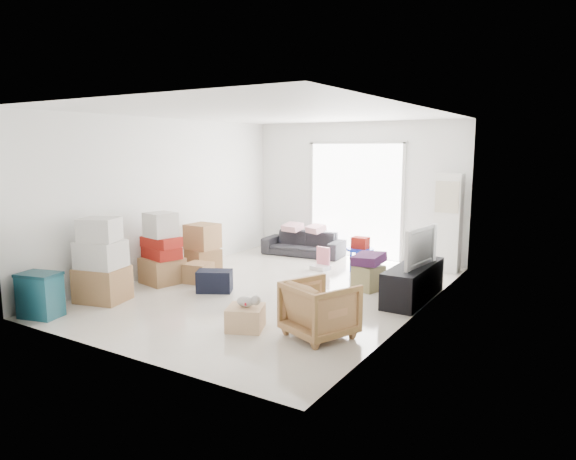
# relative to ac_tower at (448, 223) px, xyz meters

# --- Properties ---
(room_shell) EXTENTS (4.98, 6.48, 3.18)m
(room_shell) POSITION_rel_ac_tower_xyz_m (-1.95, -2.65, 0.48)
(room_shell) COLOR white
(room_shell) RESTS_ON ground
(sliding_door) EXTENTS (2.10, 0.04, 2.33)m
(sliding_door) POSITION_rel_ac_tower_xyz_m (-1.95, 0.33, 0.37)
(sliding_door) COLOR white
(sliding_door) RESTS_ON room_shell
(ac_tower) EXTENTS (0.45, 0.30, 1.75)m
(ac_tower) POSITION_rel_ac_tower_xyz_m (0.00, 0.00, 0.00)
(ac_tower) COLOR white
(ac_tower) RESTS_ON room_shell
(tv_console) EXTENTS (0.46, 1.54, 0.51)m
(tv_console) POSITION_rel_ac_tower_xyz_m (0.05, -2.02, -0.62)
(tv_console) COLOR black
(tv_console) RESTS_ON room_shell
(television) EXTENTS (0.67, 1.04, 0.13)m
(television) POSITION_rel_ac_tower_xyz_m (0.05, -2.02, -0.30)
(television) COLOR black
(television) RESTS_ON tv_console
(sofa) EXTENTS (1.70, 0.65, 0.65)m
(sofa) POSITION_rel_ac_tower_xyz_m (-2.87, -0.15, -0.55)
(sofa) COLOR #25252A
(sofa) RESTS_ON room_shell
(pillow_left) EXTENTS (0.40, 0.33, 0.11)m
(pillow_left) POSITION_rel_ac_tower_xyz_m (-3.11, -0.19, -0.17)
(pillow_left) COLOR #BA878F
(pillow_left) RESTS_ON sofa
(pillow_right) EXTENTS (0.38, 0.35, 0.11)m
(pillow_right) POSITION_rel_ac_tower_xyz_m (-2.60, -0.12, -0.17)
(pillow_right) COLOR #BA878F
(pillow_right) RESTS_ON sofa
(armchair) EXTENTS (0.92, 0.89, 0.73)m
(armchair) POSITION_rel_ac_tower_xyz_m (-0.41, -4.05, -0.51)
(armchair) COLOR tan
(armchair) RESTS_ON room_shell
(storage_bins) EXTENTS (0.59, 0.48, 0.59)m
(storage_bins) POSITION_rel_ac_tower_xyz_m (-3.85, -5.34, -0.58)
(storage_bins) COLOR #19505F
(storage_bins) RESTS_ON room_shell
(box_stack_a) EXTENTS (0.77, 0.69, 1.21)m
(box_stack_a) POSITION_rel_ac_tower_xyz_m (-3.75, -4.44, -0.33)
(box_stack_a) COLOR #945F42
(box_stack_a) RESTS_ON room_shell
(box_stack_b) EXTENTS (0.71, 0.68, 1.16)m
(box_stack_b) POSITION_rel_ac_tower_xyz_m (-3.75, -3.26, -0.37)
(box_stack_b) COLOR #945F42
(box_stack_b) RESTS_ON room_shell
(box_stack_c) EXTENTS (0.70, 0.64, 0.85)m
(box_stack_c) POSITION_rel_ac_tower_xyz_m (-3.72, -2.29, -0.46)
(box_stack_c) COLOR #945F42
(box_stack_c) RESTS_ON room_shell
(loose_box) EXTENTS (0.45, 0.45, 0.32)m
(loose_box) POSITION_rel_ac_tower_xyz_m (-3.26, -2.93, -0.71)
(loose_box) COLOR #945F42
(loose_box) RESTS_ON room_shell
(duffel_bag) EXTENTS (0.61, 0.53, 0.34)m
(duffel_bag) POSITION_rel_ac_tower_xyz_m (-2.68, -3.22, -0.71)
(duffel_bag) COLOR black
(duffel_bag) RESTS_ON room_shell
(ottoman) EXTENTS (0.49, 0.49, 0.39)m
(ottoman) POSITION_rel_ac_tower_xyz_m (-0.71, -1.88, -0.68)
(ottoman) COLOR olive
(ottoman) RESTS_ON room_shell
(blanket) EXTENTS (0.46, 0.46, 0.14)m
(blanket) POSITION_rel_ac_tower_xyz_m (-0.71, -1.88, -0.42)
(blanket) COLOR #431A42
(blanket) RESTS_ON ottoman
(kids_table) EXTENTS (0.49, 0.49, 0.63)m
(kids_table) POSITION_rel_ac_tower_xyz_m (-1.30, -0.84, -0.43)
(kids_table) COLOR #0F29CD
(kids_table) RESTS_ON room_shell
(toy_walker) EXTENTS (0.33, 0.30, 0.40)m
(toy_walker) POSITION_rel_ac_tower_xyz_m (-1.97, -1.05, -0.76)
(toy_walker) COLOR silver
(toy_walker) RESTS_ON room_shell
(wood_crate) EXTENTS (0.56, 0.56, 0.29)m
(wood_crate) POSITION_rel_ac_tower_xyz_m (-1.30, -4.30, -0.73)
(wood_crate) COLOR tan
(wood_crate) RESTS_ON room_shell
(plush_bunny) EXTENTS (0.31, 0.17, 0.16)m
(plush_bunny) POSITION_rel_ac_tower_xyz_m (-1.26, -4.29, -0.52)
(plush_bunny) COLOR #B2ADA8
(plush_bunny) RESTS_ON wood_crate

